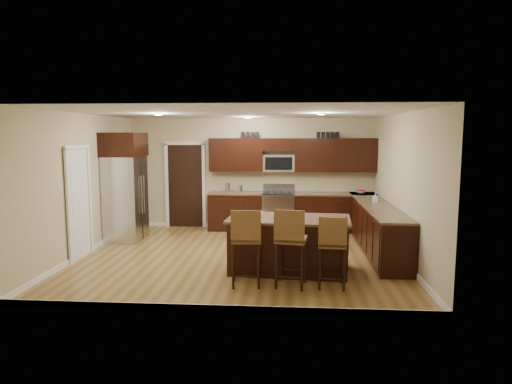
# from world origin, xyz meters

# --- Properties ---
(floor) EXTENTS (6.00, 6.00, 0.00)m
(floor) POSITION_xyz_m (0.00, 0.00, 0.00)
(floor) COLOR olive
(floor) RESTS_ON ground
(ceiling) EXTENTS (6.00, 6.00, 0.00)m
(ceiling) POSITION_xyz_m (0.00, 0.00, 2.70)
(ceiling) COLOR silver
(ceiling) RESTS_ON wall_back
(wall_back) EXTENTS (6.00, 0.00, 6.00)m
(wall_back) POSITION_xyz_m (0.00, 2.75, 1.35)
(wall_back) COLOR tan
(wall_back) RESTS_ON floor
(wall_left) EXTENTS (0.00, 5.50, 5.50)m
(wall_left) POSITION_xyz_m (-3.00, 0.00, 1.35)
(wall_left) COLOR tan
(wall_left) RESTS_ON floor
(wall_right) EXTENTS (0.00, 5.50, 5.50)m
(wall_right) POSITION_xyz_m (3.00, 0.00, 1.35)
(wall_right) COLOR tan
(wall_right) RESTS_ON floor
(base_cabinets) EXTENTS (4.02, 3.96, 0.92)m
(base_cabinets) POSITION_xyz_m (1.90, 1.45, 0.46)
(base_cabinets) COLOR black
(base_cabinets) RESTS_ON floor
(upper_cabinets) EXTENTS (4.00, 0.33, 0.80)m
(upper_cabinets) POSITION_xyz_m (1.04, 2.58, 1.84)
(upper_cabinets) COLOR black
(upper_cabinets) RESTS_ON wall_back
(range) EXTENTS (0.76, 0.64, 1.11)m
(range) POSITION_xyz_m (0.68, 2.45, 0.47)
(range) COLOR silver
(range) RESTS_ON floor
(microwave) EXTENTS (0.76, 0.31, 0.40)m
(microwave) POSITION_xyz_m (0.68, 2.60, 1.62)
(microwave) COLOR silver
(microwave) RESTS_ON upper_cabinets
(doorway) EXTENTS (0.85, 0.03, 2.06)m
(doorway) POSITION_xyz_m (-1.65, 2.73, 1.03)
(doorway) COLOR black
(doorway) RESTS_ON floor
(pantry_door) EXTENTS (0.03, 0.80, 2.04)m
(pantry_door) POSITION_xyz_m (-2.98, -0.30, 1.02)
(pantry_door) COLOR white
(pantry_door) RESTS_ON floor
(letter_decor) EXTENTS (2.20, 0.03, 0.15)m
(letter_decor) POSITION_xyz_m (0.90, 2.58, 2.29)
(letter_decor) COLOR black
(letter_decor) RESTS_ON upper_cabinets
(island) EXTENTS (2.11, 1.22, 0.92)m
(island) POSITION_xyz_m (0.93, -0.85, 0.43)
(island) COLOR black
(island) RESTS_ON floor
(stool_left) EXTENTS (0.48, 0.48, 1.20)m
(stool_left) POSITION_xyz_m (0.29, -1.70, 0.75)
(stool_left) COLOR brown
(stool_left) RESTS_ON floor
(stool_mid) EXTENTS (0.52, 0.52, 1.21)m
(stool_mid) POSITION_xyz_m (0.96, -1.70, 0.76)
(stool_mid) COLOR brown
(stool_mid) RESTS_ON floor
(stool_right) EXTENTS (0.44, 0.44, 1.11)m
(stool_right) POSITION_xyz_m (1.58, -1.69, 0.69)
(stool_right) COLOR brown
(stool_right) RESTS_ON floor
(refrigerator) EXTENTS (0.79, 0.98, 2.35)m
(refrigerator) POSITION_xyz_m (-2.62, 1.18, 1.20)
(refrigerator) COLOR silver
(refrigerator) RESTS_ON floor
(floor_mat) EXTENTS (1.19, 0.98, 0.01)m
(floor_mat) POSITION_xyz_m (0.77, 1.41, 0.01)
(floor_mat) COLOR brown
(floor_mat) RESTS_ON floor
(fruit_bowl) EXTENTS (0.34, 0.34, 0.06)m
(fruit_bowl) POSITION_xyz_m (2.64, 2.45, 0.95)
(fruit_bowl) COLOR silver
(fruit_bowl) RESTS_ON base_cabinets
(soap_bottle) EXTENTS (0.10, 0.10, 0.20)m
(soap_bottle) POSITION_xyz_m (2.70, 0.98, 1.02)
(soap_bottle) COLOR #B2B2B2
(soap_bottle) RESTS_ON base_cabinets
(canister_tall) EXTENTS (0.12, 0.12, 0.23)m
(canister_tall) POSITION_xyz_m (-0.55, 2.45, 1.03)
(canister_tall) COLOR silver
(canister_tall) RESTS_ON base_cabinets
(canister_short) EXTENTS (0.11, 0.11, 0.16)m
(canister_short) POSITION_xyz_m (-0.24, 2.45, 1.00)
(canister_short) COLOR silver
(canister_short) RESTS_ON base_cabinets
(island_jar) EXTENTS (0.10, 0.10, 0.10)m
(island_jar) POSITION_xyz_m (0.43, -0.85, 0.97)
(island_jar) COLOR white
(island_jar) RESTS_ON island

